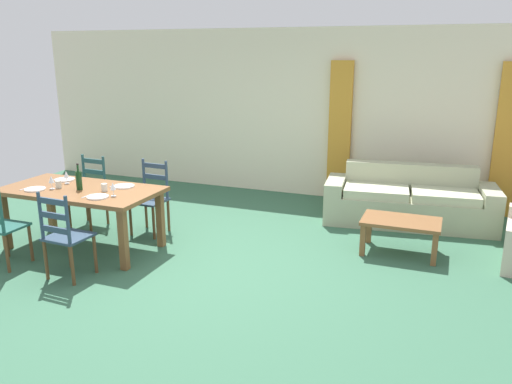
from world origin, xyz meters
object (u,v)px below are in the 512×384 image
Objects in this scene: dining_chair_far_left at (89,191)px; wine_bottle at (79,180)px; wine_glass_far_left at (66,175)px; coffee_cup_primary at (104,187)px; dining_table at (81,195)px; dining_chair_near_left at (0,226)px; coffee_table at (401,225)px; couch at (409,203)px; wine_glass_near_left at (51,180)px; dining_chair_far_right at (151,197)px; wine_glass_near_right at (113,187)px; coffee_cup_secondary at (59,184)px; dining_chair_near_right at (65,236)px.

wine_bottle is (0.51, -0.77, 0.39)m from dining_chair_far_left.
wine_glass_far_left reaches higher than coffee_cup_primary.
wine_bottle is at bearing -55.70° from dining_table.
dining_table is 11.80× the size of wine_glass_far_left.
dining_chair_near_left is at bearing -120.48° from dining_table.
dining_table is 3.83m from coffee_table.
couch is at bearing 38.25° from dining_chair_near_left.
wine_glass_near_left is (-0.29, -0.14, 0.20)m from dining_table.
dining_chair_far_right reaches higher than coffee_table.
dining_table is at bearing 166.55° from wine_glass_near_right.
wine_glass_near_right is at bearing -16.77° from wine_glass_far_left.
dining_chair_far_right is at bearing -172.30° from coffee_table.
dining_chair_far_left is at bearing 123.42° from dining_table.
coffee_cup_primary is (0.83, -0.72, 0.32)m from dining_chair_far_left.
dining_chair_far_left is 5.96× the size of wine_glass_far_left.
wine_glass_near_right reaches higher than coffee_cup_secondary.
wine_bottle is 0.56m from wine_glass_near_right.
dining_chair_near_left is 0.41× the size of couch.
dining_chair_far_right is 3.18m from coffee_table.
dining_table is 0.63m from wine_glass_near_right.
wine_glass_far_left is 0.67m from coffee_cup_primary.
coffee_cup_primary is (0.64, 0.15, -0.07)m from wine_glass_near_left.
wine_glass_near_right is 1.79× the size of coffee_cup_secondary.
coffee_cup_secondary is (-0.28, -0.03, -0.07)m from wine_bottle.
wine_glass_far_left is (-0.78, -0.65, 0.38)m from dining_chair_far_right.
dining_chair_near_left is at bearing -135.46° from coffee_cup_primary.
coffee_cup_primary is (0.66, -0.12, -0.07)m from wine_glass_far_left.
coffee_table is at bearing 31.82° from dining_chair_near_right.
wine_glass_far_left is (-0.73, 0.91, 0.38)m from dining_chair_near_right.
couch is at bearing 32.90° from coffee_cup_secondary.
dining_chair_near_right is at bearing -134.87° from couch.
wine_bottle is 0.13× the size of couch.
dining_chair_near_right is 1.00× the size of dining_chair_far_right.
wine_glass_far_left is (0.16, 0.92, 0.38)m from dining_chair_near_left.
wine_glass_near_left is 1.79× the size of coffee_cup_primary.
dining_chair_near_left is at bearing -89.51° from dining_chair_far_left.
wine_glass_near_right is 0.18× the size of coffee_table.
dining_chair_far_right is (0.47, 0.78, -0.19)m from dining_table.
dining_chair_near_left is 5.96× the size of wine_glass_far_left.
dining_chair_far_left is at bearing -173.35° from coffee_table.
wine_glass_near_left is at bearing -154.38° from dining_table.
dining_chair_near_left reaches higher than coffee_cup_primary.
dining_chair_near_right is 3.77m from coffee_table.
dining_table is 0.91m from dining_chair_near_right.
dining_chair_near_left is at bearing -104.85° from wine_glass_near_left.
dining_chair_far_left reaches higher than coffee_cup_primary.
coffee_table is at bearing 19.23° from wine_bottle.
dining_chair_near_left is 1.00× the size of dining_chair_near_right.
dining_chair_near_right is 5.96× the size of wine_glass_far_left.
wine_glass_near_right is (0.58, -0.14, 0.20)m from dining_table.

